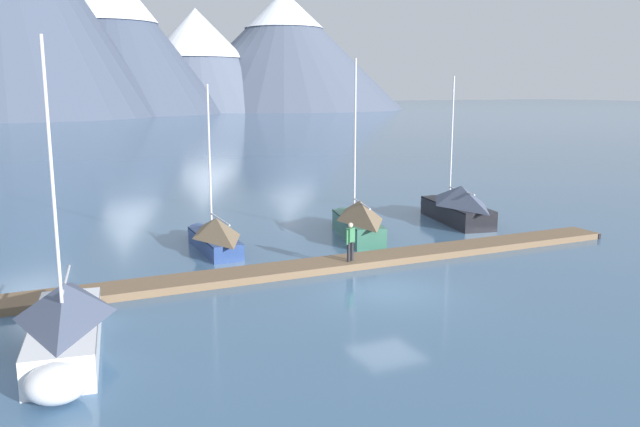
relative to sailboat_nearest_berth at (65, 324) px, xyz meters
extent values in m
plane|color=#426689|center=(11.48, 1.13, -0.95)|extent=(700.00, 700.00, 0.00)
cone|color=#424C60|center=(29.50, 198.64, 22.37)|extent=(70.06, 70.06, 46.64)
cone|color=slate|center=(60.20, 212.24, 16.56)|extent=(66.79, 66.79, 35.02)
cone|color=white|center=(60.20, 212.24, 25.65)|extent=(33.94, 33.94, 16.95)
cone|color=#4C566B|center=(94.25, 214.17, 20.66)|extent=(89.22, 89.22, 43.20)
cone|color=white|center=(94.25, 214.17, 35.49)|extent=(29.55, 29.55, 13.63)
cube|color=brown|center=(11.48, 5.13, -0.80)|extent=(29.03, 1.95, 0.30)
cylinder|color=#38383D|center=(11.47, 4.37, -0.83)|extent=(27.86, 0.38, 0.24)
cylinder|color=#38383D|center=(11.48, 5.89, -0.83)|extent=(27.86, 0.38, 0.24)
cube|color=black|center=(25.91, 5.05, -0.80)|extent=(0.17, 1.88, 0.27)
cube|color=white|center=(0.02, 0.12, -0.43)|extent=(2.62, 6.12, 1.04)
ellipsoid|color=white|center=(-0.43, -3.06, -0.43)|extent=(1.72, 1.62, 0.99)
cube|color=slate|center=(0.02, 0.12, 0.06)|extent=(2.64, 6.01, 0.06)
cylinder|color=silver|center=(-0.05, -0.37, 4.06)|extent=(0.10, 0.10, 7.93)
cylinder|color=silver|center=(0.19, 1.34, 0.91)|extent=(0.56, 3.42, 0.08)
pyramid|color=#4C5670|center=(0.08, 0.56, 0.57)|extent=(2.70, 4.99, 0.95)
cube|color=navy|center=(7.38, 10.17, -0.56)|extent=(1.48, 4.93, 0.77)
ellipsoid|color=navy|center=(7.43, 13.01, -0.56)|extent=(1.22, 2.19, 0.73)
cube|color=#121D39|center=(7.38, 10.17, -0.22)|extent=(1.52, 4.84, 0.06)
cylinder|color=silver|center=(7.39, 10.62, 3.34)|extent=(0.10, 0.10, 7.02)
cylinder|color=silver|center=(7.36, 9.09, 0.79)|extent=(0.13, 3.06, 0.08)
pyramid|color=#7A664C|center=(7.37, 9.80, 0.27)|extent=(1.71, 3.96, 0.89)
cube|color=#336B56|center=(14.81, 9.65, -0.42)|extent=(2.78, 5.76, 1.05)
ellipsoid|color=#336B56|center=(15.58, 12.71, -0.42)|extent=(1.72, 2.33, 1.00)
cube|color=#163027|center=(14.81, 9.65, 0.06)|extent=(2.79, 5.66, 0.06)
cylinder|color=silver|center=(14.98, 10.35, 4.12)|extent=(0.10, 0.10, 8.04)
cylinder|color=silver|center=(14.61, 8.86, 1.00)|extent=(0.83, 3.00, 0.08)
pyramid|color=#7A664C|center=(14.70, 9.24, 0.60)|extent=(2.75, 4.74, 0.99)
cube|color=black|center=(21.95, 10.85, -0.40)|extent=(2.99, 6.25, 1.09)
ellipsoid|color=black|center=(22.57, 14.04, -0.40)|extent=(1.85, 1.72, 1.04)
cube|color=black|center=(21.95, 10.85, 0.11)|extent=(3.01, 6.14, 0.06)
cylinder|color=silver|center=(22.14, 11.82, 3.74)|extent=(0.10, 0.10, 7.20)
cylinder|color=silver|center=(21.84, 10.31, 0.96)|extent=(0.66, 3.03, 0.08)
pyramid|color=#4C5670|center=(21.86, 10.40, 0.69)|extent=(3.01, 5.12, 1.09)
cylinder|color=#232328|center=(11.68, 4.70, -0.22)|extent=(0.14, 0.14, 0.86)
cylinder|color=#232328|center=(11.91, 4.82, -0.22)|extent=(0.14, 0.14, 0.86)
cube|color=#387A4C|center=(11.79, 4.76, 0.51)|extent=(0.44, 0.37, 0.60)
sphere|color=beige|center=(11.79, 4.76, 0.93)|extent=(0.22, 0.22, 0.22)
cylinder|color=#387A4C|center=(11.57, 4.64, 0.44)|extent=(0.09, 0.09, 0.62)
cylinder|color=#387A4C|center=(12.02, 4.87, 0.44)|extent=(0.09, 0.09, 0.62)
camera|label=1|loc=(-0.96, -19.25, 6.64)|focal=36.68mm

